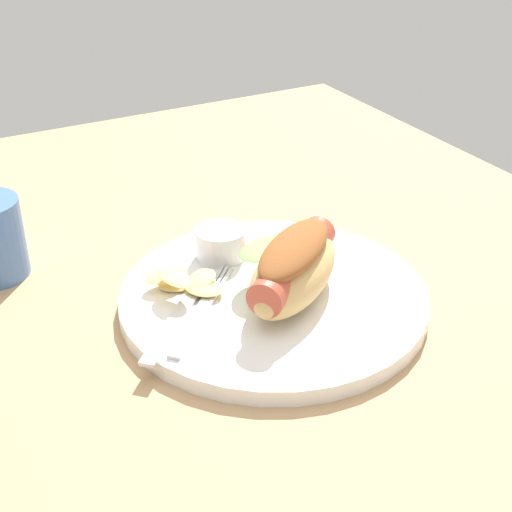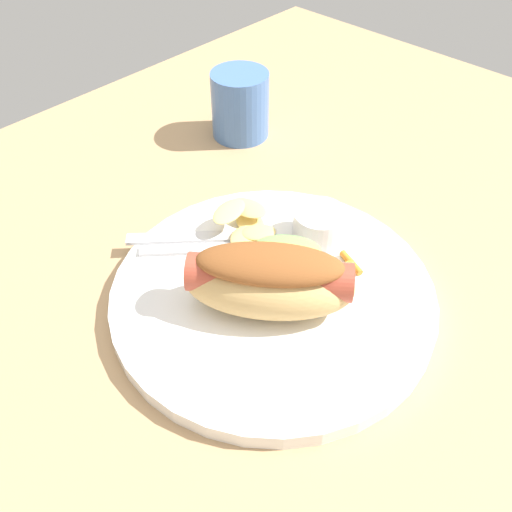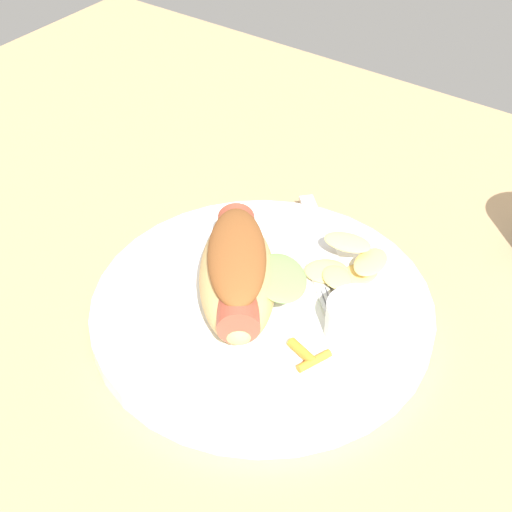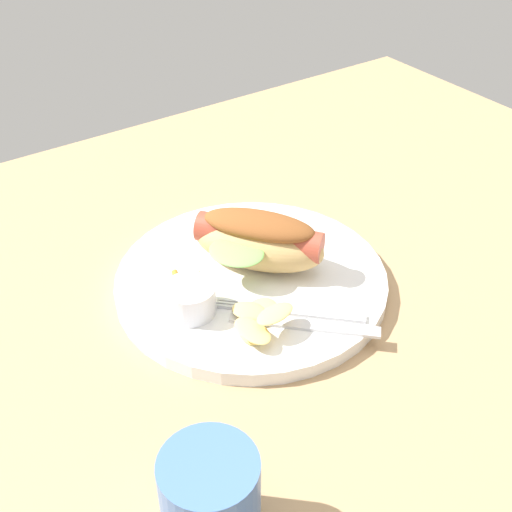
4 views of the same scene
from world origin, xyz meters
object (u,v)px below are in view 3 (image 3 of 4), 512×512
hot_dog (241,274)px  chips_pile (348,265)px  sauce_ramekin (360,317)px  fork (309,254)px  knife (324,243)px  carrot_garnish (307,355)px  plate (262,309)px

hot_dog → chips_pile: size_ratio=2.06×
sauce_ramekin → fork: bearing=-34.3°
knife → carrot_garnish: (-6.33, 12.99, 0.20)cm
sauce_ramekin → knife: bearing=-44.4°
plate → hot_dog: bearing=38.1°
knife → plate: bearing=-47.8°
knife → sauce_ramekin: bearing=-0.4°
plate → carrot_garnish: size_ratio=8.30×
plate → sauce_ramekin: bearing=-167.7°
fork → carrot_garnish: bearing=-14.5°
sauce_ramekin → carrot_garnish: bearing=70.6°
hot_dog → fork: size_ratio=1.31×
carrot_garnish → plate: bearing=-26.0°
carrot_garnish → fork: bearing=-58.4°
sauce_ramekin → carrot_garnish: (1.78, 5.06, -1.20)cm
fork → chips_pile: 4.30cm
plate → hot_dog: hot_dog is taller
fork → chips_pile: bearing=41.1°
plate → sauce_ramekin: sauce_ramekin is taller
fork → knife: same height
plate → chips_pile: chips_pile is taller
plate → knife: bearing=-91.7°
hot_dog → sauce_ramekin: 10.38cm
knife → carrot_garnish: carrot_garnish is taller
fork → carrot_garnish: 12.70cm
plate → knife: 9.82cm
plate → fork: (0.04, -7.59, 1.00)cm
sauce_ramekin → chips_pile: 7.00cm
fork → carrot_garnish: size_ratio=3.31×
hot_dog → carrot_garnish: size_ratio=4.34×
hot_dog → knife: 11.44cm
sauce_ramekin → carrot_garnish: 5.50cm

